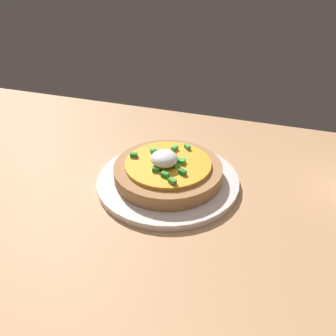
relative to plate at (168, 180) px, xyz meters
The scene contains 3 objects.
dining_table 11.62cm from the plate, 63.53° to the left, with size 128.47×85.38×3.09cm, color tan.
plate is the anchor object (origin of this frame).
pizza 2.31cm from the plate, 75.66° to the left, with size 19.70×19.70×5.92cm.
Camera 1 is at (-20.51, 35.38, 37.79)cm, focal length 33.87 mm.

